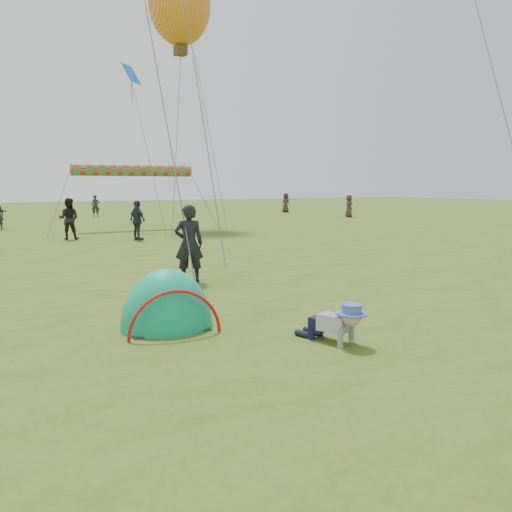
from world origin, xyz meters
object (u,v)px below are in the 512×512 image
balloon_kite (180,10)px  crawling_toddler (337,322)px  standing_adult (189,244)px  popup_tent (167,327)px

balloon_kite → crawling_toddler: bearing=-105.1°
crawling_toddler → balloon_kite: 25.29m
crawling_toddler → standing_adult: bearing=72.6°
crawling_toddler → standing_adult: (-0.18, 5.49, 0.62)m
balloon_kite → popup_tent: bearing=-111.7°
popup_tent → standing_adult: standing_adult is taller
crawling_toddler → standing_adult: size_ratio=0.45×
popup_tent → balloon_kite: (7.82, 19.69, 11.89)m
crawling_toddler → popup_tent: popup_tent is taller
standing_adult → balloon_kite: (6.05, 16.21, 10.95)m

